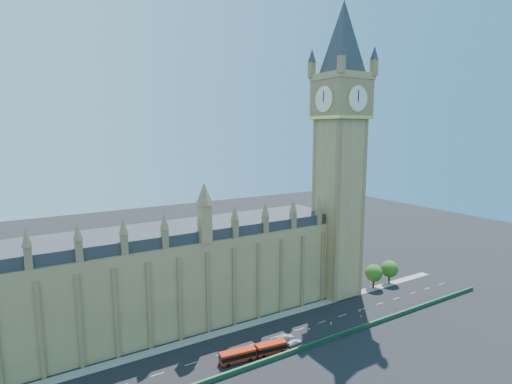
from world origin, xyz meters
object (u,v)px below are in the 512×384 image
red_bus (254,352)px  car_silver (285,338)px  car_white (294,342)px  car_grey (281,345)px

red_bus → car_silver: 11.72m
car_silver → car_white: car_silver is taller
car_grey → car_white: 3.71m
car_silver → car_white: size_ratio=1.07×
car_silver → car_white: 2.96m
red_bus → car_white: bearing=6.9°
car_silver → car_white: bearing=-158.0°
car_grey → car_silver: (2.96, 2.40, 0.02)m
red_bus → car_silver: bearing=21.1°
car_white → red_bus: bearing=84.8°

